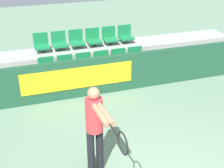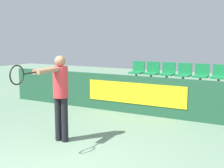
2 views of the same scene
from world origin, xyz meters
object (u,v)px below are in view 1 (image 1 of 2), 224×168
Objects in this scene: stadium_chair_2 at (84,64)px; tennis_player at (96,125)px; stadium_chair_6 at (41,44)px; stadium_chair_10 at (110,37)px; stadium_chair_8 at (77,40)px; stadium_chair_1 at (66,66)px; stadium_chair_3 at (102,62)px; stadium_chair_4 at (119,59)px; stadium_chair_7 at (59,42)px; stadium_chair_9 at (93,38)px; stadium_chair_0 at (47,69)px; stadium_chair_5 at (136,57)px; stadium_chair_11 at (125,35)px.

tennis_player is at bearing -100.24° from stadium_chair_2.
stadium_chair_10 is at bearing 0.00° from stadium_chair_6.
stadium_chair_1 is at bearing -119.45° from stadium_chair_8.
stadium_chair_3 is 1.00× the size of stadium_chair_4.
stadium_chair_9 is at bearing 0.00° from stadium_chair_7.
stadium_chair_8 is (1.00, 0.88, 0.38)m from stadium_chair_0.
stadium_chair_7 is (0.50, 0.00, 0.00)m from stadium_chair_6.
stadium_chair_6 and stadium_chair_9 have the same top height.
stadium_chair_2 is at bearing 180.00° from stadium_chair_3.
stadium_chair_2 is at bearing 180.00° from stadium_chair_5.
stadium_chair_8 is at bearing 149.45° from stadium_chair_5.
stadium_chair_2 is 1.78m from stadium_chair_11.
stadium_chair_5 is 1.08m from stadium_chair_10.
stadium_chair_6 and stadium_chair_11 have the same top height.
tennis_player is (-0.62, -3.45, 0.41)m from stadium_chair_2.
stadium_chair_4 is 2.22m from stadium_chair_6.
stadium_chair_8 reaches higher than stadium_chair_5.
tennis_player is (-0.12, -3.45, 0.41)m from stadium_chair_1.
stadium_chair_9 is 1.00× the size of stadium_chair_11.
stadium_chair_2 is at bearing 0.00° from stadium_chair_0.
stadium_chair_4 is at bearing 61.17° from tennis_player.
stadium_chair_7 and stadium_chair_9 have the same top height.
stadium_chair_9 is (1.00, 0.00, 0.00)m from stadium_chair_7.
tennis_player reaches higher than stadium_chair_10.
stadium_chair_4 is 1.00× the size of stadium_chair_10.
stadium_chair_5 is at bearing 0.00° from stadium_chair_3.
tennis_player reaches higher than stadium_chair_5.
stadium_chair_11 is 4.83m from tennis_player.
stadium_chair_1 is at bearing -60.55° from stadium_chair_6.
tennis_player reaches higher than stadium_chair_11.
stadium_chair_3 is at bearing -138.48° from stadium_chair_11.
stadium_chair_5 is (2.50, 0.00, 0.00)m from stadium_chair_0.
stadium_chair_6 is (-1.00, 0.88, 0.38)m from stadium_chair_2.
stadium_chair_4 is at bearing -41.52° from stadium_chair_8.
stadium_chair_5 is 2.22m from stadium_chair_7.
stadium_chair_10 is (0.50, 0.00, 0.00)m from stadium_chair_9.
stadium_chair_5 is 1.00× the size of stadium_chair_9.
stadium_chair_8 is at bearing 138.48° from stadium_chair_4.
stadium_chair_2 is (0.50, 0.00, 0.00)m from stadium_chair_1.
stadium_chair_1 and stadium_chair_5 have the same top height.
stadium_chair_11 is at bearing 0.00° from stadium_chair_9.
stadium_chair_0 and stadium_chair_3 have the same top height.
stadium_chair_3 is 0.50m from stadium_chair_4.
stadium_chair_9 is (1.50, 0.88, 0.38)m from stadium_chair_0.
stadium_chair_8 is 1.50m from stadium_chair_11.
stadium_chair_10 is (0.50, 0.88, 0.38)m from stadium_chair_3.
stadium_chair_7 and stadium_chair_8 have the same top height.
stadium_chair_0 is 1.00× the size of stadium_chair_3.
stadium_chair_4 is 1.00× the size of stadium_chair_6.
stadium_chair_10 is at bearing 90.00° from stadium_chair_4.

